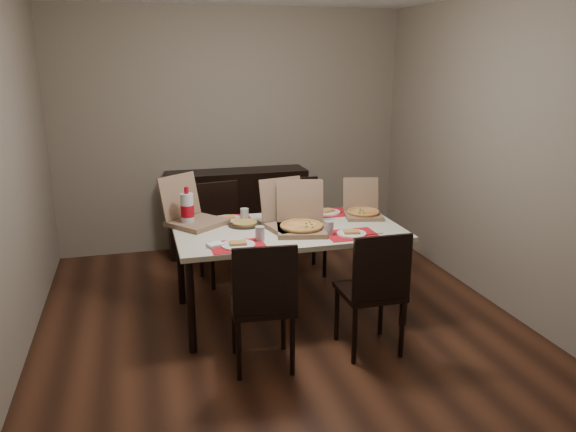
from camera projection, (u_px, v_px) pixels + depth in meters
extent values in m
cube|color=#462415|center=(278.00, 319.00, 4.64)|extent=(3.80, 4.00, 0.02)
cube|color=gray|center=(232.00, 131.00, 6.15)|extent=(3.80, 0.02, 2.60)
cube|color=gray|center=(4.00, 176.00, 3.80)|extent=(0.02, 4.00, 2.60)
cube|color=gray|center=(495.00, 152.00, 4.77)|extent=(0.02, 4.00, 2.60)
cube|color=black|center=(238.00, 211.00, 6.16)|extent=(1.50, 0.40, 0.90)
cube|color=beige|center=(288.00, 230.00, 4.53)|extent=(1.80, 1.00, 0.04)
cylinder|color=black|center=(191.00, 307.00, 4.01)|extent=(0.06, 0.06, 0.71)
cylinder|color=black|center=(405.00, 283.00, 4.44)|extent=(0.06, 0.06, 0.71)
cylinder|color=black|center=(181.00, 265.00, 4.83)|extent=(0.06, 0.06, 0.71)
cylinder|color=black|center=(362.00, 248.00, 5.25)|extent=(0.06, 0.06, 0.71)
cube|color=black|center=(262.00, 305.00, 3.83)|extent=(0.46, 0.46, 0.04)
cube|color=black|center=(265.00, 281.00, 3.58)|extent=(0.42, 0.07, 0.46)
cylinder|color=black|center=(239.00, 351.00, 3.69)|extent=(0.04, 0.04, 0.43)
cylinder|color=black|center=(292.00, 346.00, 3.75)|extent=(0.04, 0.04, 0.43)
cylinder|color=black|center=(234.00, 326.00, 4.03)|extent=(0.04, 0.04, 0.43)
cylinder|color=black|center=(283.00, 322.00, 4.09)|extent=(0.04, 0.04, 0.43)
cube|color=black|center=(370.00, 292.00, 4.04)|extent=(0.42, 0.42, 0.04)
cube|color=black|center=(382.00, 268.00, 3.79)|extent=(0.42, 0.03, 0.46)
cylinder|color=black|center=(354.00, 336.00, 3.89)|extent=(0.04, 0.04, 0.43)
cylinder|color=black|center=(402.00, 329.00, 3.98)|extent=(0.04, 0.04, 0.43)
cylinder|color=black|center=(337.00, 314.00, 4.23)|extent=(0.04, 0.04, 0.43)
cylinder|color=black|center=(381.00, 308.00, 4.32)|extent=(0.04, 0.04, 0.43)
cube|color=black|center=(224.00, 236.00, 5.31)|extent=(0.49, 0.49, 0.04)
cube|color=black|center=(217.00, 205.00, 5.41)|extent=(0.42, 0.10, 0.46)
cylinder|color=black|center=(236.00, 251.00, 5.61)|extent=(0.04, 0.04, 0.43)
cylinder|color=black|center=(201.00, 256.00, 5.46)|extent=(0.04, 0.04, 0.43)
cylinder|color=black|center=(249.00, 262.00, 5.29)|extent=(0.04, 0.04, 0.43)
cylinder|color=black|center=(213.00, 268.00, 5.15)|extent=(0.04, 0.04, 0.43)
cube|color=black|center=(302.00, 229.00, 5.51)|extent=(0.43, 0.43, 0.04)
cube|color=black|center=(297.00, 200.00, 5.62)|extent=(0.42, 0.04, 0.46)
cylinder|color=black|center=(314.00, 245.00, 5.78)|extent=(0.04, 0.04, 0.43)
cylinder|color=black|center=(280.00, 248.00, 5.70)|extent=(0.04, 0.04, 0.43)
cylinder|color=black|center=(325.00, 256.00, 5.45)|extent=(0.04, 0.04, 0.43)
cylinder|color=black|center=(289.00, 259.00, 5.36)|extent=(0.04, 0.04, 0.43)
cube|color=red|center=(238.00, 246.00, 4.08)|extent=(0.40, 0.30, 0.00)
cylinder|color=white|center=(238.00, 245.00, 4.08)|extent=(0.25, 0.25, 0.01)
cube|color=#DBC86D|center=(238.00, 243.00, 4.08)|extent=(0.13, 0.10, 0.02)
cylinder|color=#A5A7B0|center=(260.00, 234.00, 4.20)|extent=(0.07, 0.07, 0.11)
cube|color=#B2B2B7|center=(220.00, 247.00, 4.07)|extent=(0.20, 0.04, 0.00)
cube|color=white|center=(215.00, 245.00, 4.08)|extent=(0.13, 0.13, 0.02)
cube|color=red|center=(351.00, 235.00, 4.35)|extent=(0.40, 0.30, 0.00)
cylinder|color=white|center=(352.00, 234.00, 4.35)|extent=(0.23, 0.23, 0.01)
cube|color=#DBC86D|center=(352.00, 232.00, 4.34)|extent=(0.13, 0.11, 0.02)
cylinder|color=#A5A7B0|center=(329.00, 228.00, 4.33)|extent=(0.07, 0.07, 0.11)
cube|color=#B2B2B7|center=(372.00, 235.00, 4.35)|extent=(0.20, 0.04, 0.00)
cube|color=red|center=(228.00, 220.00, 4.74)|extent=(0.40, 0.30, 0.00)
cylinder|color=white|center=(228.00, 219.00, 4.74)|extent=(0.24, 0.24, 0.01)
cube|color=#DBC86D|center=(228.00, 217.00, 4.74)|extent=(0.13, 0.10, 0.02)
cylinder|color=#A5A7B0|center=(245.00, 215.00, 4.70)|extent=(0.07, 0.07, 0.11)
cube|color=#B2B2B7|center=(206.00, 223.00, 4.65)|extent=(0.20, 0.04, 0.00)
cube|color=white|center=(208.00, 219.00, 4.74)|extent=(0.13, 0.13, 0.02)
cube|color=red|center=(327.00, 213.00, 4.95)|extent=(0.40, 0.30, 0.00)
cylinder|color=white|center=(327.00, 212.00, 4.95)|extent=(0.24, 0.24, 0.01)
cube|color=#DBC86D|center=(327.00, 210.00, 4.95)|extent=(0.15, 0.13, 0.02)
cylinder|color=#A5A7B0|center=(308.00, 211.00, 4.80)|extent=(0.07, 0.07, 0.11)
cube|color=#B2B2B7|center=(347.00, 212.00, 4.99)|extent=(0.20, 0.04, 0.00)
cube|color=white|center=(302.00, 230.00, 4.45)|extent=(0.15, 0.15, 0.02)
cube|color=brown|center=(301.00, 230.00, 4.40)|extent=(0.45, 0.45, 0.04)
cube|color=brown|center=(300.00, 201.00, 4.53)|extent=(0.39, 0.16, 0.34)
cylinder|color=#DBC86D|center=(301.00, 227.00, 4.40)|extent=(0.39, 0.39, 0.02)
cube|color=brown|center=(363.00, 215.00, 4.83)|extent=(0.37, 0.37, 0.03)
cube|color=brown|center=(361.00, 193.00, 4.94)|extent=(0.32, 0.14, 0.28)
cylinder|color=#DBC86D|center=(363.00, 213.00, 4.83)|extent=(0.32, 0.32, 0.02)
cube|color=brown|center=(197.00, 223.00, 4.60)|extent=(0.55, 0.55, 0.04)
cube|color=brown|center=(180.00, 196.00, 4.66)|extent=(0.36, 0.31, 0.35)
cube|color=brown|center=(292.00, 227.00, 4.49)|extent=(0.45, 0.45, 0.04)
cube|color=brown|center=(282.00, 199.00, 4.60)|extent=(0.39, 0.17, 0.34)
cylinder|color=black|center=(245.00, 224.00, 4.60)|extent=(0.28, 0.28, 0.01)
cylinder|color=gold|center=(245.00, 223.00, 4.60)|extent=(0.21, 0.21, 0.02)
imported|color=white|center=(301.00, 218.00, 4.75)|extent=(0.15, 0.15, 0.03)
cylinder|color=silver|center=(187.00, 210.00, 4.53)|extent=(0.11, 0.11, 0.28)
cylinder|color=#A90714|center=(187.00, 211.00, 4.53)|extent=(0.11, 0.11, 0.10)
cylinder|color=#A90714|center=(186.00, 190.00, 4.49)|extent=(0.04, 0.04, 0.05)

